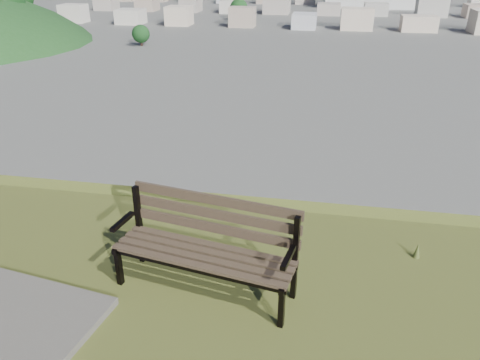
# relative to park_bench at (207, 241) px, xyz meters

# --- Properties ---
(park_bench) EXTENTS (1.88, 0.90, 0.95)m
(park_bench) POSITION_rel_park_bench_xyz_m (0.00, 0.00, 0.00)
(park_bench) COLOR #483829
(park_bench) RESTS_ON hilltop_mesa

